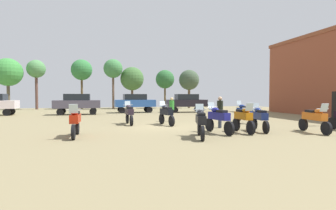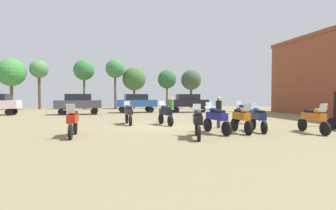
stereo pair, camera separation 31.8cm
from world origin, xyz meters
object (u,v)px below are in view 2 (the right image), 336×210
object	(u,v)px
tree_4	(134,79)
tree_6	(39,70)
tree_1	(191,80)
tree_2	(11,73)
motorcycle_8	(73,120)
car_1	(188,102)
motorcycle_7	(241,118)
motorcycle_9	(216,118)
person_3	(219,110)
tree_5	(115,69)
person_1	(171,108)
tree_3	(84,70)
tree_7	(167,79)
motorcycle_2	(165,113)
motorcycle_3	(258,118)
motorcycle_4	(198,121)
motorcycle_6	(244,112)
motorcycle_11	(314,118)
motorcycle_5	(128,113)
car_4	(136,102)

from	to	relation	value
tree_4	tree_6	distance (m)	12.63
tree_1	tree_2	world-z (taller)	tree_2
motorcycle_8	car_1	xyz separation A→B (m)	(9.83, 15.38, 0.44)
motorcycle_7	car_1	world-z (taller)	car_1
motorcycle_9	person_3	xyz separation A→B (m)	(0.96, 1.95, 0.30)
tree_5	tree_6	distance (m)	10.05
person_1	person_3	bearing A→B (deg)	-149.42
tree_3	tree_7	bearing A→B (deg)	-2.39
motorcycle_2	motorcycle_3	distance (m)	5.60
motorcycle_4	car_1	size ratio (longest dim) A/B	0.50
motorcycle_6	tree_5	world-z (taller)	tree_5
person_1	car_1	bearing A→B (deg)	-16.66
tree_1	motorcycle_4	bearing A→B (deg)	-106.51
motorcycle_9	tree_1	distance (m)	26.17
tree_5	car_1	bearing A→B (deg)	-48.38
motorcycle_8	person_3	xyz separation A→B (m)	(7.59, 1.60, 0.32)
motorcycle_2	motorcycle_11	distance (m)	8.09
motorcycle_5	car_1	size ratio (longest dim) A/B	0.50
person_1	motorcycle_2	bearing A→B (deg)	162.47
motorcycle_8	tree_2	bearing A→B (deg)	-66.43
motorcycle_5	tree_4	bearing A→B (deg)	78.94
car_4	car_1	bearing A→B (deg)	-101.37
motorcycle_4	motorcycle_5	size ratio (longest dim) A/B	1.00
tree_1	tree_5	bearing A→B (deg)	-176.31
motorcycle_5	motorcycle_6	distance (m)	7.61
motorcycle_7	tree_1	distance (m)	25.98
motorcycle_4	motorcycle_11	size ratio (longest dim) A/B	0.95
motorcycle_9	motorcycle_11	world-z (taller)	motorcycle_9
tree_4	tree_3	bearing A→B (deg)	174.32
motorcycle_3	car_4	bearing A→B (deg)	117.68
motorcycle_3	motorcycle_11	bearing A→B (deg)	-14.28
motorcycle_5	motorcycle_4	bearing A→B (deg)	-71.73
person_1	tree_2	size ratio (longest dim) A/B	0.26
motorcycle_8	person_3	world-z (taller)	person_3
motorcycle_11	person_3	distance (m)	4.71
motorcycle_3	motorcycle_7	size ratio (longest dim) A/B	1.01
motorcycle_9	tree_1	xyz separation A→B (m)	(6.46, 25.14, 3.37)
car_1	car_4	xyz separation A→B (m)	(-5.60, 0.75, 0.00)
car_1	tree_5	distance (m)	12.38
motorcycle_8	tree_6	size ratio (longest dim) A/B	0.34
motorcycle_5	motorcycle_9	bearing A→B (deg)	-56.65
motorcycle_5	tree_4	xyz separation A→B (m)	(2.03, 20.43, 3.47)
tree_5	tree_3	bearing A→B (deg)	159.51
motorcycle_4	car_1	distance (m)	17.42
motorcycle_7	tree_7	distance (m)	25.89
motorcycle_7	motorcycle_9	xyz separation A→B (m)	(-1.28, 0.09, 0.01)
car_1	tree_4	bearing A→B (deg)	29.01
tree_4	tree_7	xyz separation A→B (m)	(4.79, 0.20, 0.01)
motorcycle_3	motorcycle_7	xyz separation A→B (m)	(-1.08, -0.30, 0.02)
tree_1	tree_6	size ratio (longest dim) A/B	0.86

